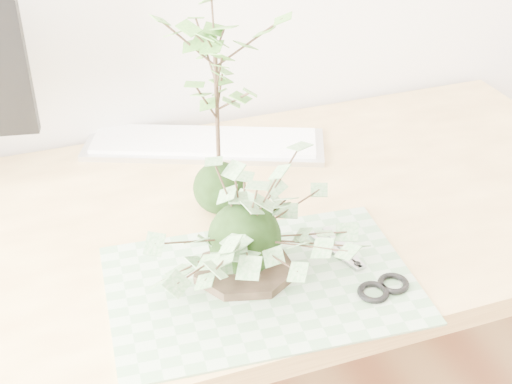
% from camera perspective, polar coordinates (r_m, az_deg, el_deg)
% --- Properties ---
extents(desk, '(1.60, 0.70, 0.74)m').
position_cam_1_polar(desk, '(1.29, -3.69, -5.44)').
color(desk, '#DFBB76').
rests_on(desk, ground_plane).
extents(cutting_mat, '(0.49, 0.35, 0.00)m').
position_cam_1_polar(cutting_mat, '(1.10, 0.43, -7.38)').
color(cutting_mat, '#608A60').
rests_on(cutting_mat, desk).
extents(stone_dish, '(0.20, 0.20, 0.01)m').
position_cam_1_polar(stone_dish, '(1.11, -0.89, -6.33)').
color(stone_dish, black).
rests_on(stone_dish, cutting_mat).
extents(ivy_kokedama, '(0.38, 0.38, 0.22)m').
position_cam_1_polar(ivy_kokedama, '(1.04, -0.94, -1.38)').
color(ivy_kokedama, black).
rests_on(ivy_kokedama, stone_dish).
extents(maple_kokedama, '(0.23, 0.23, 0.39)m').
position_cam_1_polar(maple_kokedama, '(1.14, -3.25, 9.94)').
color(maple_kokedama, black).
rests_on(maple_kokedama, desk).
extents(keyboard, '(0.50, 0.32, 0.02)m').
position_cam_1_polar(keyboard, '(1.46, -4.16, 3.92)').
color(keyboard, '#B9B9BB').
rests_on(keyboard, desk).
extents(scissors, '(0.10, 0.20, 0.01)m').
position_cam_1_polar(scissors, '(1.11, 9.10, -6.93)').
color(scissors, gray).
rests_on(scissors, cutting_mat).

